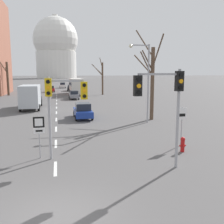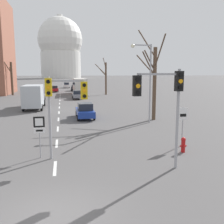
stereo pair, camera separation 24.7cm
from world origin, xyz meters
TOP-DOWN VIEW (x-y plane):
  - ground_plane at (0.00, 0.00)m, footprint 800.00×800.00m
  - lane_stripe_0 at (0.00, 4.38)m, footprint 0.16×2.00m
  - lane_stripe_1 at (0.00, 8.88)m, footprint 0.16×2.00m
  - lane_stripe_2 at (0.00, 13.38)m, footprint 0.16×2.00m
  - lane_stripe_3 at (0.00, 17.88)m, footprint 0.16×2.00m
  - lane_stripe_4 at (0.00, 22.38)m, footprint 0.16×2.00m
  - lane_stripe_5 at (0.00, 26.88)m, footprint 0.16×2.00m
  - lane_stripe_6 at (0.00, 31.38)m, footprint 0.16×2.00m
  - lane_stripe_7 at (0.00, 35.88)m, footprint 0.16×2.00m
  - lane_stripe_8 at (0.00, 40.38)m, footprint 0.16×2.00m
  - lane_stripe_9 at (0.00, 44.88)m, footprint 0.16×2.00m
  - lane_stripe_10 at (0.00, 49.38)m, footprint 0.16×2.00m
  - traffic_signal_centre_tall at (0.44, 5.84)m, footprint 2.25×0.34m
  - traffic_signal_near_right at (5.23, 3.24)m, footprint 2.45×0.34m
  - route_sign_post at (-0.83, 6.12)m, footprint 0.60×0.08m
  - speed_limit_sign at (8.03, 6.69)m, footprint 0.60×0.08m
  - fire_hydrant at (7.50, 5.47)m, footprint 0.40×0.34m
  - street_lamp_right at (8.20, 14.46)m, footprint 2.00×0.36m
  - sedan_near_left at (-3.50, 36.46)m, footprint 1.89×4.57m
  - sedan_near_right at (3.08, 37.79)m, footprint 1.71×4.53m
  - sedan_mid_centre at (1.79, 72.06)m, footprint 1.81×4.12m
  - sedan_far_left at (2.74, 17.95)m, footprint 1.81×4.21m
  - sedan_far_right at (-1.37, 55.66)m, footprint 1.79×4.25m
  - sedan_distant_centre at (3.64, 58.39)m, footprint 1.86×4.27m
  - city_bus at (4.20, 47.48)m, footprint 2.66×10.80m
  - delivery_truck at (-3.24, 26.42)m, footprint 2.44×7.20m
  - bare_tree_right_near at (9.66, 45.59)m, footprint 2.42×2.73m
  - bare_tree_left_far at (-9.95, 48.17)m, footprint 1.37×3.87m
  - bare_tree_right_far at (9.42, 15.87)m, footprint 1.65×5.64m
  - capitol_dome at (0.00, 211.84)m, footprint 36.89×36.89m

SIDE VIEW (x-z plane):
  - ground_plane at x=0.00m, z-range 0.00..0.00m
  - lane_stripe_0 at x=0.00m, z-range 0.00..0.01m
  - lane_stripe_1 at x=0.00m, z-range 0.00..0.01m
  - lane_stripe_2 at x=0.00m, z-range 0.00..0.01m
  - lane_stripe_3 at x=0.00m, z-range 0.00..0.01m
  - lane_stripe_4 at x=0.00m, z-range 0.00..0.01m
  - lane_stripe_5 at x=0.00m, z-range 0.00..0.01m
  - lane_stripe_6 at x=0.00m, z-range 0.00..0.01m
  - lane_stripe_7 at x=0.00m, z-range 0.00..0.01m
  - lane_stripe_8 at x=0.00m, z-range 0.00..0.01m
  - lane_stripe_9 at x=0.00m, z-range 0.00..0.01m
  - lane_stripe_10 at x=0.00m, z-range 0.00..0.01m
  - fire_hydrant at x=7.50m, z-range 0.04..0.96m
  - sedan_near_left at x=-3.50m, z-range 0.01..1.52m
  - sedan_far_right at x=-1.37m, z-range 0.00..1.55m
  - sedan_near_right at x=3.08m, z-range 0.02..1.55m
  - sedan_far_left at x=2.74m, z-range -0.01..1.62m
  - sedan_distant_centre at x=3.64m, z-range 0.01..1.65m
  - sedan_mid_centre at x=1.79m, z-range -0.01..1.70m
  - route_sign_post at x=-0.83m, z-range 0.43..2.83m
  - delivery_truck at x=-3.24m, z-range 0.13..3.27m
  - speed_limit_sign at x=8.03m, z-range 0.45..3.02m
  - city_bus at x=4.20m, z-range 0.31..3.79m
  - traffic_signal_centre_tall at x=0.44m, z-range 1.17..5.72m
  - bare_tree_left_far at x=-9.95m, z-range 0.16..7.30m
  - traffic_signal_near_right at x=5.23m, z-range 1.28..6.19m
  - bare_tree_right_near at x=9.66m, z-range -0.14..7.67m
  - bare_tree_right_far at x=9.42m, z-range -0.39..8.79m
  - street_lamp_right at x=8.20m, z-range 0.89..8.20m
  - capitol_dome at x=0.00m, z-range -0.67..51.44m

